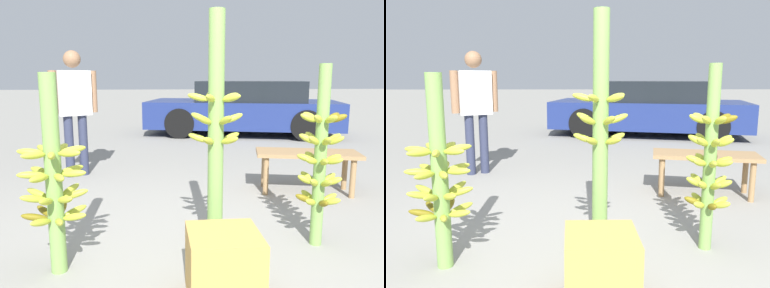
{
  "view_description": "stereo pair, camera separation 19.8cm",
  "coord_description": "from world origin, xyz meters",
  "views": [
    {
      "loc": [
        -0.36,
        -2.27,
        1.27
      ],
      "look_at": [
        -0.11,
        0.39,
        0.8
      ],
      "focal_mm": 35.0,
      "sensor_mm": 36.0,
      "label": 1
    },
    {
      "loc": [
        -0.16,
        -2.28,
        1.27
      ],
      "look_at": [
        -0.11,
        0.39,
        0.8
      ],
      "focal_mm": 35.0,
      "sensor_mm": 36.0,
      "label": 2
    }
  ],
  "objects": [
    {
      "name": "market_bench",
      "position": [
        1.31,
        1.68,
        0.39
      ],
      "size": [
        1.19,
        0.68,
        0.46
      ],
      "rotation": [
        0.0,
        0.0,
        -0.22
      ],
      "color": "#99754C",
      "rests_on": "ground_plane"
    },
    {
      "name": "produce_crate",
      "position": [
        0.01,
        -0.3,
        0.21
      ],
      "size": [
        0.41,
        0.41,
        0.41
      ],
      "color": "#C69347",
      "rests_on": "ground_plane"
    },
    {
      "name": "parked_car",
      "position": [
        1.64,
        6.13,
        0.6
      ],
      "size": [
        4.53,
        2.75,
        1.2
      ],
      "rotation": [
        0.0,
        0.0,
        1.33
      ],
      "color": "navy",
      "rests_on": "ground_plane"
    },
    {
      "name": "banana_stalk_center",
      "position": [
        0.04,
        0.24,
        0.89
      ],
      "size": [
        0.4,
        0.39,
        1.72
      ],
      "color": "#7AA851",
      "rests_on": "ground_plane"
    },
    {
      "name": "banana_stalk_left",
      "position": [
        -1.03,
        0.13,
        0.63
      ],
      "size": [
        0.44,
        0.44,
        1.31
      ],
      "color": "#7AA851",
      "rests_on": "ground_plane"
    },
    {
      "name": "banana_stalk_right",
      "position": [
        0.85,
        0.36,
        0.68
      ],
      "size": [
        0.35,
        0.35,
        1.38
      ],
      "color": "#7AA851",
      "rests_on": "ground_plane"
    },
    {
      "name": "ground_plane",
      "position": [
        0.0,
        0.0,
        0.0
      ],
      "size": [
        80.0,
        80.0,
        0.0
      ],
      "primitive_type": "plane",
      "color": "gray"
    },
    {
      "name": "vendor_person",
      "position": [
        -1.41,
        2.66,
        0.97
      ],
      "size": [
        0.58,
        0.38,
        1.62
      ],
      "rotation": [
        0.0,
        0.0,
        -2.64
      ],
      "color": "#2D334C",
      "rests_on": "ground_plane"
    }
  ]
}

